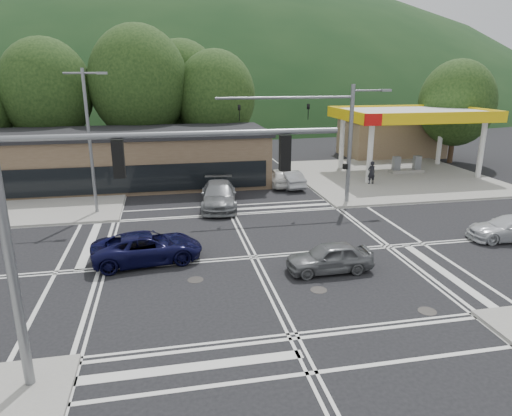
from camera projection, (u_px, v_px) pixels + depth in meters
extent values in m
plane|color=black|center=(254.00, 257.00, 22.49)|extent=(120.00, 120.00, 0.00)
cube|color=gray|center=(390.00, 177.00, 39.39)|extent=(16.00, 16.00, 0.15)
cube|color=gray|center=(16.00, 194.00, 33.72)|extent=(16.00, 16.00, 0.15)
cylinder|color=silver|center=(370.00, 154.00, 36.24)|extent=(0.44, 0.44, 5.00)
cylinder|color=silver|center=(342.00, 143.00, 41.88)|extent=(0.44, 0.44, 5.00)
cylinder|color=silver|center=(481.00, 150.00, 38.13)|extent=(0.44, 0.44, 5.00)
cylinder|color=silver|center=(440.00, 140.00, 43.77)|extent=(0.44, 0.44, 5.00)
cube|color=silver|center=(411.00, 114.00, 39.20)|extent=(12.00, 8.00, 0.60)
cube|color=yellow|center=(438.00, 118.00, 35.44)|extent=(12.20, 0.25, 0.90)
cube|color=yellow|center=(390.00, 110.00, 42.96)|extent=(12.20, 0.25, 0.90)
cube|color=yellow|center=(346.00, 115.00, 38.07)|extent=(0.25, 8.20, 0.90)
cube|color=yellow|center=(473.00, 113.00, 40.33)|extent=(0.25, 8.20, 0.90)
cube|color=red|center=(373.00, 120.00, 34.26)|extent=(1.40, 0.12, 0.90)
cube|color=gray|center=(406.00, 171.00, 40.65)|extent=(3.00, 1.00, 0.30)
cube|color=slate|center=(396.00, 164.00, 40.26)|extent=(0.60, 0.50, 1.30)
cube|color=slate|center=(417.00, 163.00, 40.64)|extent=(0.60, 0.50, 1.30)
cube|color=#846B4F|center=(391.00, 138.00, 49.20)|extent=(10.00, 6.00, 3.80)
cube|color=brown|center=(114.00, 160.00, 36.37)|extent=(24.00, 8.00, 4.00)
ellipsoid|color=#173418|center=(180.00, 110.00, 106.99)|extent=(252.00, 126.00, 140.00)
cylinder|color=#382619|center=(53.00, 144.00, 41.69)|extent=(0.50, 0.50, 4.84)
ellipsoid|color=black|center=(46.00, 91.00, 40.32)|extent=(8.00, 8.00, 9.20)
cylinder|color=#382619|center=(143.00, 139.00, 43.13)|extent=(0.50, 0.50, 5.28)
ellipsoid|color=black|center=(139.00, 83.00, 41.65)|extent=(9.00, 9.00, 10.35)
cylinder|color=#382619|center=(216.00, 142.00, 44.58)|extent=(0.50, 0.50, 4.40)
ellipsoid|color=black|center=(215.00, 96.00, 43.34)|extent=(7.60, 7.60, 8.74)
cylinder|color=#382619|center=(183.00, 135.00, 47.71)|extent=(0.50, 0.50, 4.84)
ellipsoid|color=black|center=(181.00, 88.00, 46.35)|extent=(8.40, 8.40, 9.66)
cylinder|color=#382619|center=(452.00, 143.00, 45.23)|extent=(0.50, 0.50, 3.96)
ellipsoid|color=black|center=(457.00, 103.00, 44.12)|extent=(7.20, 7.20, 8.28)
cylinder|color=slate|center=(90.00, 144.00, 28.04)|extent=(0.20, 0.20, 9.00)
cylinder|color=slate|center=(83.00, 73.00, 26.83)|extent=(2.20, 0.12, 0.12)
cube|color=slate|center=(102.00, 73.00, 27.04)|extent=(0.60, 0.25, 0.15)
cylinder|color=slate|center=(350.00, 146.00, 30.59)|extent=(0.28, 0.28, 8.00)
cylinder|color=slate|center=(286.00, 98.00, 28.82)|extent=(9.00, 0.16, 0.16)
imported|color=black|center=(308.00, 112.00, 29.36)|extent=(0.16, 0.20, 1.00)
imported|color=black|center=(239.00, 113.00, 28.51)|extent=(0.16, 0.20, 1.00)
cylinder|color=slate|center=(370.00, 90.00, 29.78)|extent=(2.40, 0.12, 0.12)
cube|color=slate|center=(386.00, 90.00, 29.99)|extent=(0.70, 0.30, 0.15)
cube|color=black|center=(345.00, 166.00, 30.94)|extent=(0.25, 0.30, 0.35)
cylinder|color=slate|center=(10.00, 260.00, 12.09)|extent=(0.28, 0.28, 8.00)
cylinder|color=slate|center=(175.00, 134.00, 12.02)|extent=(9.00, 0.16, 0.16)
cube|color=black|center=(118.00, 159.00, 11.91)|extent=(0.30, 0.25, 1.00)
cube|color=black|center=(285.00, 153.00, 12.76)|extent=(0.30, 0.25, 1.00)
imported|color=black|center=(147.00, 247.00, 21.79)|extent=(5.43, 2.99, 1.44)
imported|color=slate|center=(329.00, 257.00, 20.75)|extent=(3.98, 1.64, 1.35)
imported|color=silver|center=(510.00, 228.00, 24.69)|extent=(4.68, 2.34, 1.31)
imported|color=#97999E|center=(289.00, 179.00, 35.96)|extent=(1.75, 4.15, 1.33)
imported|color=silver|center=(280.00, 177.00, 36.35)|extent=(1.89, 4.32, 1.45)
imported|color=slate|center=(219.00, 195.00, 30.59)|extent=(2.95, 5.93, 1.65)
imported|color=black|center=(371.00, 173.00, 36.32)|extent=(0.72, 0.52, 1.82)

